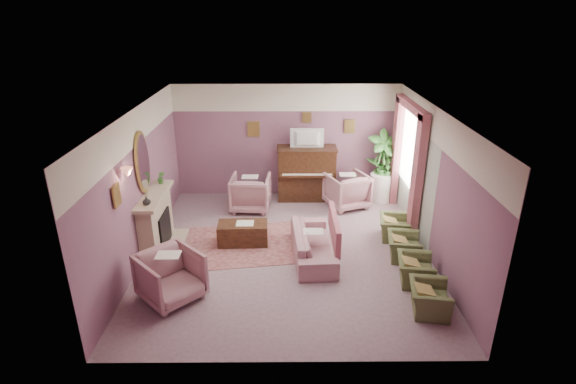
{
  "coord_description": "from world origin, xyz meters",
  "views": [
    {
      "loc": [
        -0.04,
        -7.77,
        4.49
      ],
      "look_at": [
        0.02,
        0.4,
        1.11
      ],
      "focal_mm": 28.0,
      "sensor_mm": 36.0,
      "label": 1
    }
  ],
  "objects_px": {
    "floral_armchair_right": "(347,189)",
    "piano": "(306,174)",
    "floral_armchair_front": "(170,274)",
    "olive_chair_c": "(404,243)",
    "olive_chair_b": "(415,266)",
    "olive_chair_d": "(394,224)",
    "sofa": "(313,239)",
    "coffee_table": "(243,233)",
    "floral_armchair_left": "(250,191)",
    "side_table": "(380,188)",
    "olive_chair_a": "(430,294)",
    "television": "(307,137)"
  },
  "relations": [
    {
      "from": "olive_chair_c",
      "to": "olive_chair_d",
      "type": "relative_size",
      "value": 1.0
    },
    {
      "from": "piano",
      "to": "floral_armchair_front",
      "type": "bearing_deg",
      "value": -119.73
    },
    {
      "from": "olive_chair_a",
      "to": "floral_armchair_right",
      "type": "bearing_deg",
      "value": 101.01
    },
    {
      "from": "olive_chair_c",
      "to": "olive_chair_d",
      "type": "distance_m",
      "value": 0.82
    },
    {
      "from": "olive_chair_c",
      "to": "floral_armchair_front",
      "type": "bearing_deg",
      "value": -162.8
    },
    {
      "from": "sofa",
      "to": "floral_armchair_left",
      "type": "height_order",
      "value": "floral_armchair_left"
    },
    {
      "from": "television",
      "to": "olive_chair_d",
      "type": "xyz_separation_m",
      "value": [
        1.73,
        -2.06,
        -1.29
      ]
    },
    {
      "from": "television",
      "to": "floral_armchair_left",
      "type": "height_order",
      "value": "television"
    },
    {
      "from": "television",
      "to": "floral_armchair_right",
      "type": "xyz_separation_m",
      "value": [
        0.95,
        -0.47,
        -1.14
      ]
    },
    {
      "from": "piano",
      "to": "floral_armchair_right",
      "type": "height_order",
      "value": "piano"
    },
    {
      "from": "olive_chair_b",
      "to": "olive_chair_d",
      "type": "relative_size",
      "value": 1.0
    },
    {
      "from": "floral_armchair_front",
      "to": "olive_chair_b",
      "type": "bearing_deg",
      "value": 6.36
    },
    {
      "from": "piano",
      "to": "television",
      "type": "bearing_deg",
      "value": -90.0
    },
    {
      "from": "piano",
      "to": "floral_armchair_right",
      "type": "relative_size",
      "value": 1.51
    },
    {
      "from": "piano",
      "to": "olive_chair_a",
      "type": "relative_size",
      "value": 1.97
    },
    {
      "from": "television",
      "to": "olive_chair_a",
      "type": "height_order",
      "value": "television"
    },
    {
      "from": "floral_armchair_front",
      "to": "olive_chair_c",
      "type": "bearing_deg",
      "value": 17.2
    },
    {
      "from": "television",
      "to": "olive_chair_b",
      "type": "height_order",
      "value": "television"
    },
    {
      "from": "television",
      "to": "floral_armchair_right",
      "type": "bearing_deg",
      "value": -26.33
    },
    {
      "from": "olive_chair_b",
      "to": "olive_chair_d",
      "type": "height_order",
      "value": "same"
    },
    {
      "from": "olive_chair_c",
      "to": "side_table",
      "type": "bearing_deg",
      "value": 88.26
    },
    {
      "from": "olive_chair_a",
      "to": "olive_chair_b",
      "type": "bearing_deg",
      "value": 90.0
    },
    {
      "from": "olive_chair_d",
      "to": "piano",
      "type": "bearing_deg",
      "value": 129.42
    },
    {
      "from": "floral_armchair_left",
      "to": "olive_chair_c",
      "type": "relative_size",
      "value": 1.31
    },
    {
      "from": "floral_armchair_front",
      "to": "olive_chair_c",
      "type": "xyz_separation_m",
      "value": [
        4.14,
        1.28,
        -0.16
      ]
    },
    {
      "from": "coffee_table",
      "to": "olive_chair_d",
      "type": "relative_size",
      "value": 1.41
    },
    {
      "from": "piano",
      "to": "side_table",
      "type": "xyz_separation_m",
      "value": [
        1.82,
        -0.19,
        -0.3
      ]
    },
    {
      "from": "sofa",
      "to": "side_table",
      "type": "relative_size",
      "value": 2.67
    },
    {
      "from": "side_table",
      "to": "television",
      "type": "bearing_deg",
      "value": 175.65
    },
    {
      "from": "floral_armchair_front",
      "to": "olive_chair_d",
      "type": "height_order",
      "value": "floral_armchair_front"
    },
    {
      "from": "sofa",
      "to": "coffee_table",
      "type": "bearing_deg",
      "value": 159.49
    },
    {
      "from": "sofa",
      "to": "floral_armchair_left",
      "type": "distance_m",
      "value": 2.59
    },
    {
      "from": "piano",
      "to": "coffee_table",
      "type": "distance_m",
      "value": 2.76
    },
    {
      "from": "sofa",
      "to": "floral_armchair_right",
      "type": "distance_m",
      "value": 2.53
    },
    {
      "from": "sofa",
      "to": "side_table",
      "type": "distance_m",
      "value": 3.24
    },
    {
      "from": "sofa",
      "to": "olive_chair_b",
      "type": "relative_size",
      "value": 2.64
    },
    {
      "from": "olive_chair_b",
      "to": "floral_armchair_front",
      "type": "bearing_deg",
      "value": -173.64
    },
    {
      "from": "floral_armchair_right",
      "to": "piano",
      "type": "bearing_deg",
      "value": 151.29
    },
    {
      "from": "floral_armchair_left",
      "to": "side_table",
      "type": "distance_m",
      "value": 3.2
    },
    {
      "from": "floral_armchair_left",
      "to": "side_table",
      "type": "xyz_separation_m",
      "value": [
        3.17,
        0.47,
        -0.11
      ]
    },
    {
      "from": "television",
      "to": "coffee_table",
      "type": "distance_m",
      "value": 3.02
    },
    {
      "from": "piano",
      "to": "floral_armchair_left",
      "type": "height_order",
      "value": "piano"
    },
    {
      "from": "television",
      "to": "olive_chair_d",
      "type": "relative_size",
      "value": 1.13
    },
    {
      "from": "television",
      "to": "olive_chair_c",
      "type": "distance_m",
      "value": 3.6
    },
    {
      "from": "coffee_table",
      "to": "olive_chair_b",
      "type": "xyz_separation_m",
      "value": [
        3.13,
        -1.41,
        0.08
      ]
    },
    {
      "from": "olive_chair_d",
      "to": "olive_chair_b",
      "type": "bearing_deg",
      "value": -90.0
    },
    {
      "from": "piano",
      "to": "sofa",
      "type": "relative_size",
      "value": 0.75
    },
    {
      "from": "olive_chair_a",
      "to": "floral_armchair_left",
      "type": "bearing_deg",
      "value": 128.26
    },
    {
      "from": "piano",
      "to": "coffee_table",
      "type": "height_order",
      "value": "piano"
    },
    {
      "from": "coffee_table",
      "to": "side_table",
      "type": "relative_size",
      "value": 1.43
    }
  ]
}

